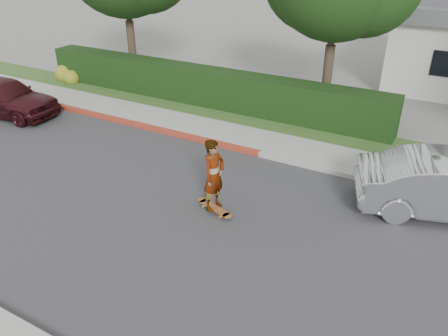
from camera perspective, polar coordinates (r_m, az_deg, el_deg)
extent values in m
plane|color=slate|center=(11.09, -9.08, -5.72)|extent=(120.00, 120.00, 0.00)
cube|color=#2D2D30|center=(11.09, -9.09, -5.70)|extent=(60.00, 8.00, 0.01)
cube|color=#9E9E99|center=(8.99, -25.79, -17.81)|extent=(60.00, 0.20, 0.15)
cube|color=#9E9E99|center=(14.04, 0.97, 2.74)|extent=(60.00, 0.20, 0.15)
cube|color=maroon|center=(16.76, -14.39, 6.25)|extent=(12.00, 0.21, 0.15)
cube|color=gray|center=(14.77, 2.62, 4.01)|extent=(60.00, 1.60, 0.12)
cube|color=#2D4C1E|center=(16.11, 5.18, 6.03)|extent=(60.00, 1.60, 0.10)
cube|color=black|center=(17.68, -2.94, 10.59)|extent=(15.00, 1.00, 1.50)
sphere|color=#2D4C19|center=(22.04, -20.01, 11.48)|extent=(0.90, 0.90, 0.90)
sphere|color=#2D4C19|center=(21.49, -19.27, 11.06)|extent=(0.70, 0.70, 0.70)
cylinder|color=#33261C|center=(21.11, -11.88, 14.69)|extent=(0.36, 0.36, 2.70)
cylinder|color=#33261C|center=(20.74, -12.47, 20.12)|extent=(0.24, 0.24, 2.25)
cylinder|color=#33261C|center=(17.38, 13.29, 11.32)|extent=(0.36, 0.36, 2.52)
cylinder|color=#33261C|center=(16.95, 14.02, 17.42)|extent=(0.24, 0.24, 2.10)
cylinder|color=#B68132|center=(11.11, -2.70, -5.00)|extent=(0.07, 0.05, 0.06)
cylinder|color=#B68132|center=(11.21, -2.00, -4.66)|extent=(0.07, 0.05, 0.06)
cylinder|color=#B68132|center=(10.72, -0.50, -6.38)|extent=(0.07, 0.05, 0.06)
cylinder|color=#B68132|center=(10.82, 0.20, -6.01)|extent=(0.07, 0.05, 0.06)
cube|color=silver|center=(11.14, -2.35, -4.64)|extent=(0.11, 0.20, 0.03)
cube|color=silver|center=(10.74, -0.15, -6.00)|extent=(0.11, 0.20, 0.03)
cube|color=#623015|center=(10.92, -1.27, -5.20)|extent=(0.97, 0.52, 0.02)
cylinder|color=#623015|center=(11.23, -2.88, -4.21)|extent=(0.29, 0.29, 0.02)
cylinder|color=#623015|center=(10.63, 0.43, -6.24)|extent=(0.29, 0.29, 0.02)
imported|color=white|center=(10.44, -1.33, -0.96)|extent=(0.53, 0.73, 1.84)
imported|color=#3D1317|center=(18.53, -26.75, 8.33)|extent=(4.38, 2.11, 1.44)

